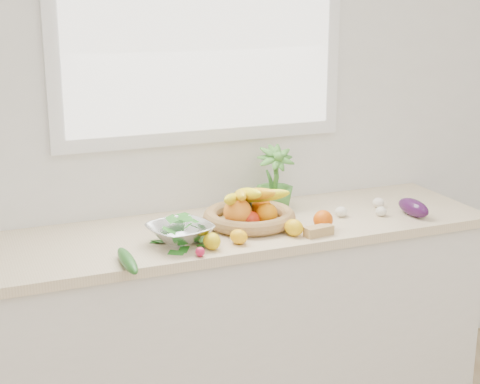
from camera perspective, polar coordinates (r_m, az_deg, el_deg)
name	(u,v)px	position (r m, az deg, el deg)	size (l,w,h in m)	color
back_wall	(201,108)	(3.19, -3.02, 6.55)	(4.50, 0.02, 2.70)	white
counter_cabinet	(227,331)	(3.21, -0.98, -10.72)	(2.20, 0.58, 0.86)	silver
countertop	(227,232)	(3.03, -1.02, -3.09)	(2.24, 0.62, 0.04)	beige
window_frame	(201,13)	(3.14, -3.04, 13.73)	(1.30, 0.03, 1.10)	white
window_pane	(203,13)	(3.12, -2.91, 13.72)	(1.18, 0.01, 0.98)	white
orange_loose	(323,220)	(3.01, 6.46, -2.16)	(0.08, 0.08, 0.08)	#DC5306
lemon_a	(294,228)	(2.92, 4.20, -2.77)	(0.07, 0.08, 0.07)	#EEB20C
lemon_b	(212,241)	(2.77, -2.19, -3.82)	(0.06, 0.08, 0.06)	yellow
lemon_c	(239,237)	(2.83, -0.10, -3.49)	(0.06, 0.07, 0.06)	#FFAC0D
apple	(251,220)	(2.99, 0.83, -2.20)	(0.08, 0.08, 0.08)	red
ginger	(319,231)	(2.94, 6.12, -3.01)	(0.12, 0.05, 0.04)	tan
garlic_a	(378,203)	(3.35, 10.69, -0.81)	(0.05, 0.05, 0.04)	white
garlic_b	(341,212)	(3.18, 7.86, -1.52)	(0.05, 0.05, 0.04)	white
garlic_c	(381,211)	(3.22, 10.89, -1.48)	(0.05, 0.05, 0.04)	beige
eggplant	(413,208)	(3.25, 13.30, -1.18)	(0.07, 0.19, 0.07)	#320F37
cucumber	(127,261)	(2.63, -8.72, -5.28)	(0.05, 0.26, 0.05)	#1C4F17
radish	(200,252)	(2.70, -3.12, -4.66)	(0.04, 0.04, 0.04)	#C91942
potted_herb	(275,181)	(3.23, 2.70, 0.88)	(0.17, 0.17, 0.30)	#438530
fruit_basket	(249,212)	(3.04, 0.67, -1.55)	(0.39, 0.39, 0.19)	#AD8A4D
colander_with_spinach	(180,228)	(2.82, -4.68, -2.83)	(0.30, 0.30, 0.12)	white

